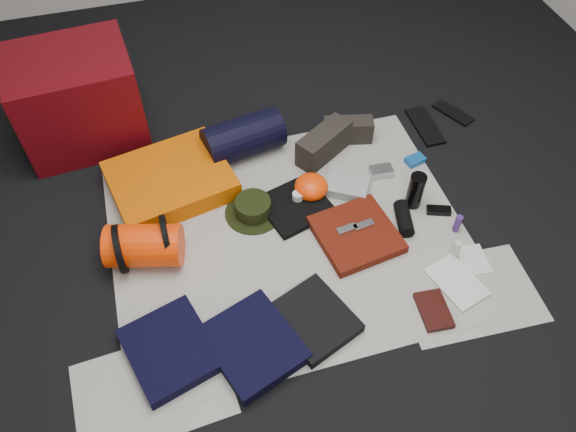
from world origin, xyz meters
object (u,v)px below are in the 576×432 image
object	(u,v)px
navy_duffel	(243,137)
compact_camera	(381,172)
sleeping_pad	(171,180)
stuff_sack	(144,246)
red_cabinet	(78,99)
water_bottle	(416,191)
paperback_book	(434,310)

from	to	relation	value
navy_duffel	compact_camera	xyz separation A→B (m)	(0.62, -0.35, -0.08)
sleeping_pad	stuff_sack	xyz separation A→B (m)	(-0.17, -0.40, 0.04)
sleeping_pad	navy_duffel	xyz separation A→B (m)	(0.40, 0.14, 0.05)
red_cabinet	water_bottle	xyz separation A→B (m)	(1.46, -0.93, -0.14)
red_cabinet	compact_camera	distance (m)	1.57
compact_camera	paperback_book	world-z (taller)	compact_camera
navy_duffel	paperback_book	world-z (taller)	navy_duffel
paperback_book	navy_duffel	bearing A→B (deg)	119.79
navy_duffel	red_cabinet	bearing A→B (deg)	143.78
sleeping_pad	navy_duffel	world-z (taller)	navy_duffel
compact_camera	paperback_book	bearing A→B (deg)	-92.15
stuff_sack	compact_camera	distance (m)	1.20
stuff_sack	compact_camera	size ratio (longest dim) A/B	2.85
navy_duffel	water_bottle	bearing A→B (deg)	-49.90
sleeping_pad	compact_camera	size ratio (longest dim) A/B	4.94
water_bottle	compact_camera	xyz separation A→B (m)	(-0.08, 0.22, -0.07)
compact_camera	navy_duffel	bearing A→B (deg)	154.64
sleeping_pad	red_cabinet	bearing A→B (deg)	125.58
compact_camera	red_cabinet	bearing A→B (deg)	156.58
navy_duffel	paperback_book	xyz separation A→B (m)	(0.54, -1.14, -0.09)
red_cabinet	compact_camera	bearing A→B (deg)	-31.87
stuff_sack	compact_camera	xyz separation A→B (m)	(1.19, 0.19, -0.07)
water_bottle	paperback_book	world-z (taller)	water_bottle
water_bottle	navy_duffel	bearing A→B (deg)	140.77
stuff_sack	navy_duffel	distance (m)	0.78
paperback_book	compact_camera	bearing A→B (deg)	88.51
sleeping_pad	paperback_book	xyz separation A→B (m)	(0.94, -0.99, -0.04)
navy_duffel	sleeping_pad	bearing A→B (deg)	-171.14
sleeping_pad	water_bottle	world-z (taller)	water_bottle
stuff_sack	paperback_book	world-z (taller)	stuff_sack
water_bottle	red_cabinet	bearing A→B (deg)	147.41
sleeping_pad	navy_duffel	size ratio (longest dim) A/B	1.40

